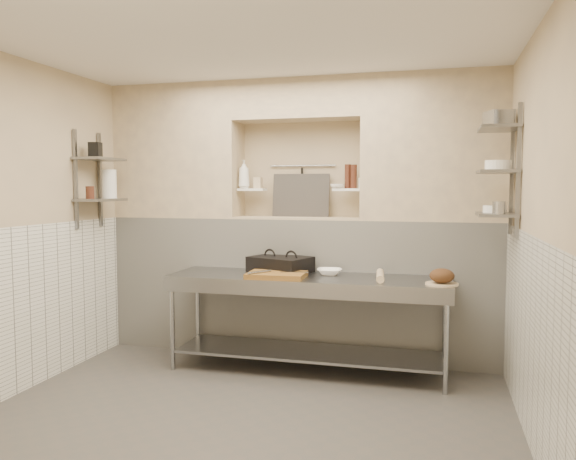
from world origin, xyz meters
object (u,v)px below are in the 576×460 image
(prep_table, at_px, (307,304))
(bottle_soap, at_px, (244,174))
(panini_press, at_px, (280,264))
(cutting_board, at_px, (277,275))
(jug_left, at_px, (109,184))
(bread_loaf, at_px, (442,276))
(rolling_pin, at_px, (380,276))
(mixing_bowl, at_px, (329,272))
(bowl_alcove, at_px, (337,186))

(prep_table, relative_size, bottle_soap, 8.80)
(prep_table, xyz_separation_m, panini_press, (-0.32, 0.21, 0.33))
(cutting_board, distance_m, bottle_soap, 1.27)
(prep_table, bearing_deg, jug_left, 179.40)
(bread_loaf, relative_size, jug_left, 0.72)
(rolling_pin, bearing_deg, prep_table, 179.88)
(prep_table, bearing_deg, bottle_soap, 146.64)
(mixing_bowl, relative_size, bottle_soap, 0.80)
(panini_press, height_order, cutting_board, panini_press)
(bowl_alcove, bearing_deg, cutting_board, -123.75)
(cutting_board, height_order, rolling_pin, rolling_pin)
(mixing_bowl, bearing_deg, bottle_soap, 158.93)
(mixing_bowl, bearing_deg, cutting_board, -147.33)
(cutting_board, bearing_deg, bowl_alcove, 56.25)
(bread_loaf, distance_m, bottle_soap, 2.29)
(cutting_board, bearing_deg, rolling_pin, 8.02)
(mixing_bowl, xyz_separation_m, bowl_alcove, (0.00, 0.38, 0.81))
(prep_table, height_order, jug_left, jug_left)
(mixing_bowl, xyz_separation_m, jug_left, (-2.24, -0.13, 0.83))
(cutting_board, xyz_separation_m, bottle_soap, (-0.54, 0.66, 0.94))
(jug_left, bearing_deg, panini_press, 6.03)
(prep_table, distance_m, cutting_board, 0.40)
(mixing_bowl, xyz_separation_m, rolling_pin, (0.49, -0.15, 0.01))
(mixing_bowl, relative_size, jug_left, 0.82)
(bread_loaf, bearing_deg, bottle_soap, 161.33)
(jug_left, bearing_deg, mixing_bowl, 3.26)
(cutting_board, bearing_deg, mixing_bowl, 32.67)
(mixing_bowl, distance_m, bottle_soap, 1.40)
(bread_loaf, bearing_deg, cutting_board, 179.34)
(cutting_board, relative_size, bottle_soap, 1.76)
(panini_press, xyz_separation_m, bottle_soap, (-0.48, 0.32, 0.89))
(panini_press, xyz_separation_m, rolling_pin, (0.98, -0.21, -0.04))
(panini_press, xyz_separation_m, cutting_board, (0.06, -0.34, -0.05))
(rolling_pin, xyz_separation_m, bottle_soap, (-1.47, 0.53, 0.93))
(mixing_bowl, bearing_deg, rolling_pin, -17.14)
(mixing_bowl, relative_size, rolling_pin, 0.53)
(bowl_alcove, bearing_deg, panini_press, -147.04)
(panini_press, distance_m, bottle_soap, 1.06)
(mixing_bowl, height_order, bowl_alcove, bowl_alcove)
(prep_table, relative_size, cutting_board, 4.99)
(prep_table, distance_m, bottle_soap, 1.55)
(panini_press, height_order, bottle_soap, bottle_soap)
(prep_table, distance_m, jug_left, 2.35)
(mixing_bowl, height_order, bread_loaf, bread_loaf)
(panini_press, bearing_deg, prep_table, -12.04)
(panini_press, height_order, rolling_pin, panini_press)
(cutting_board, relative_size, bowl_alcove, 3.71)
(bread_loaf, bearing_deg, prep_table, 172.92)
(panini_press, relative_size, bottle_soap, 2.23)
(prep_table, bearing_deg, bread_loaf, -7.08)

